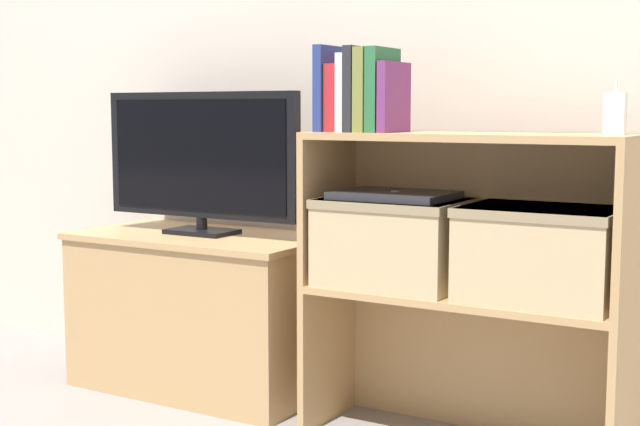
# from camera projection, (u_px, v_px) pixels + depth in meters

# --- Properties ---
(wall_back) EXTENTS (10.00, 0.05, 2.40)m
(wall_back) POSITION_uv_depth(u_px,v_px,m) (371.00, 18.00, 2.80)
(wall_back) COLOR beige
(wall_back) RESTS_ON ground_plane
(tv_stand) EXTENTS (0.83, 0.46, 0.51)m
(tv_stand) POSITION_uv_depth(u_px,v_px,m) (203.00, 311.00, 2.93)
(tv_stand) COLOR tan
(tv_stand) RESTS_ON ground_plane
(tv) EXTENTS (0.74, 0.14, 0.46)m
(tv) POSITION_uv_depth(u_px,v_px,m) (201.00, 158.00, 2.87)
(tv) COLOR black
(tv) RESTS_ON tv_stand
(bookshelf_lower_tier) EXTENTS (0.86, 0.33, 0.43)m
(bookshelf_lower_tier) POSITION_uv_depth(u_px,v_px,m) (473.00, 342.00, 2.46)
(bookshelf_lower_tier) COLOR tan
(bookshelf_lower_tier) RESTS_ON ground_plane
(bookshelf_upper_tier) EXTENTS (0.86, 0.33, 0.43)m
(bookshelf_upper_tier) POSITION_uv_depth(u_px,v_px,m) (476.00, 189.00, 2.41)
(bookshelf_upper_tier) COLOR tan
(bookshelf_upper_tier) RESTS_ON bookshelf_lower_tier
(book_navy) EXTENTS (0.03, 0.14, 0.24)m
(book_navy) POSITION_uv_depth(u_px,v_px,m) (329.00, 89.00, 2.47)
(book_navy) COLOR navy
(book_navy) RESTS_ON bookshelf_upper_tier
(book_crimson) EXTENTS (0.04, 0.12, 0.18)m
(book_crimson) POSITION_uv_depth(u_px,v_px,m) (340.00, 98.00, 2.46)
(book_crimson) COLOR #B22328
(book_crimson) RESTS_ON bookshelf_upper_tier
(book_ivory) EXTENTS (0.02, 0.15, 0.21)m
(book_ivory) POSITION_uv_depth(u_px,v_px,m) (352.00, 93.00, 2.44)
(book_ivory) COLOR silver
(book_ivory) RESTS_ON bookshelf_upper_tier
(book_charcoal) EXTENTS (0.03, 0.16, 0.23)m
(book_charcoal) POSITION_uv_depth(u_px,v_px,m) (360.00, 90.00, 2.42)
(book_charcoal) COLOR #232328
(book_charcoal) RESTS_ON bookshelf_upper_tier
(book_olive) EXTENTS (0.03, 0.16, 0.23)m
(book_olive) POSITION_uv_depth(u_px,v_px,m) (371.00, 90.00, 2.41)
(book_olive) COLOR olive
(book_olive) RESTS_ON bookshelf_upper_tier
(book_forest) EXTENTS (0.03, 0.15, 0.23)m
(book_forest) POSITION_uv_depth(u_px,v_px,m) (383.00, 90.00, 2.39)
(book_forest) COLOR #286638
(book_forest) RESTS_ON bookshelf_upper_tier
(book_plum) EXTENTS (0.02, 0.16, 0.19)m
(book_plum) POSITION_uv_depth(u_px,v_px,m) (394.00, 97.00, 2.37)
(book_plum) COLOR #6B2D66
(book_plum) RESTS_ON bookshelf_upper_tier
(baby_monitor) EXTENTS (0.05, 0.04, 0.13)m
(baby_monitor) POSITION_uv_depth(u_px,v_px,m) (615.00, 113.00, 2.14)
(baby_monitor) COLOR white
(baby_monitor) RESTS_ON bookshelf_upper_tier
(storage_basket_left) EXTENTS (0.39, 0.30, 0.24)m
(storage_basket_left) POSITION_uv_depth(u_px,v_px,m) (394.00, 239.00, 2.46)
(storage_basket_left) COLOR tan
(storage_basket_left) RESTS_ON bookshelf_lower_tier
(storage_basket_right) EXTENTS (0.39, 0.30, 0.24)m
(storage_basket_right) POSITION_uv_depth(u_px,v_px,m) (541.00, 250.00, 2.26)
(storage_basket_right) COLOR tan
(storage_basket_right) RESTS_ON bookshelf_lower_tier
(laptop) EXTENTS (0.31, 0.24, 0.02)m
(laptop) POSITION_uv_depth(u_px,v_px,m) (395.00, 195.00, 2.45)
(laptop) COLOR #2D2D33
(laptop) RESTS_ON storage_basket_left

